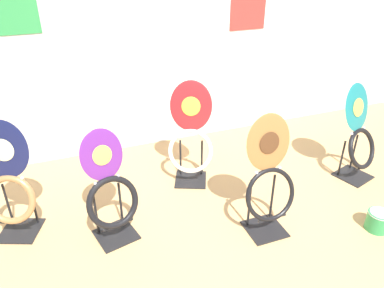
{
  "coord_description": "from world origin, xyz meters",
  "views": [
    {
      "loc": [
        -1.11,
        -1.1,
        1.95
      ],
      "look_at": [
        -0.21,
        1.28,
        0.55
      ],
      "focal_mm": 35.0,
      "sensor_mm": 36.0,
      "label": 1
    }
  ],
  "objects_px": {
    "toilet_seat_display_purple_note": "(111,194)",
    "toilet_seat_display_crimson_swirl": "(191,137)",
    "toilet_seat_display_woodgrain": "(269,180)",
    "paint_can": "(378,220)",
    "toilet_seat_display_navy_moon": "(9,189)",
    "toilet_seat_display_teal_sax": "(359,137)"
  },
  "relations": [
    {
      "from": "toilet_seat_display_teal_sax",
      "to": "toilet_seat_display_crimson_swirl",
      "type": "distance_m",
      "value": 1.5
    },
    {
      "from": "toilet_seat_display_navy_moon",
      "to": "toilet_seat_display_woodgrain",
      "type": "height_order",
      "value": "toilet_seat_display_woodgrain"
    },
    {
      "from": "toilet_seat_display_purple_note",
      "to": "toilet_seat_display_crimson_swirl",
      "type": "distance_m",
      "value": 0.94
    },
    {
      "from": "toilet_seat_display_navy_moon",
      "to": "toilet_seat_display_purple_note",
      "type": "bearing_deg",
      "value": -24.11
    },
    {
      "from": "toilet_seat_display_teal_sax",
      "to": "toilet_seat_display_purple_note",
      "type": "bearing_deg",
      "value": -179.3
    },
    {
      "from": "toilet_seat_display_purple_note",
      "to": "toilet_seat_display_crimson_swirl",
      "type": "bearing_deg",
      "value": 32.17
    },
    {
      "from": "toilet_seat_display_navy_moon",
      "to": "toilet_seat_display_purple_note",
      "type": "relative_size",
      "value": 1.06
    },
    {
      "from": "toilet_seat_display_purple_note",
      "to": "paint_can",
      "type": "height_order",
      "value": "toilet_seat_display_purple_note"
    },
    {
      "from": "toilet_seat_display_navy_moon",
      "to": "toilet_seat_display_woodgrain",
      "type": "relative_size",
      "value": 0.96
    },
    {
      "from": "toilet_seat_display_woodgrain",
      "to": "paint_can",
      "type": "relative_size",
      "value": 5.35
    },
    {
      "from": "toilet_seat_display_purple_note",
      "to": "toilet_seat_display_teal_sax",
      "type": "bearing_deg",
      "value": 0.7
    },
    {
      "from": "toilet_seat_display_woodgrain",
      "to": "toilet_seat_display_crimson_swirl",
      "type": "height_order",
      "value": "toilet_seat_display_woodgrain"
    },
    {
      "from": "toilet_seat_display_teal_sax",
      "to": "paint_can",
      "type": "height_order",
      "value": "toilet_seat_display_teal_sax"
    },
    {
      "from": "toilet_seat_display_purple_note",
      "to": "toilet_seat_display_navy_moon",
      "type": "bearing_deg",
      "value": 155.89
    },
    {
      "from": "toilet_seat_display_purple_note",
      "to": "paint_can",
      "type": "bearing_deg",
      "value": -18.85
    },
    {
      "from": "toilet_seat_display_purple_note",
      "to": "paint_can",
      "type": "xyz_separation_m",
      "value": [
        1.88,
        -0.64,
        -0.29
      ]
    },
    {
      "from": "toilet_seat_display_woodgrain",
      "to": "toilet_seat_display_crimson_swirl",
      "type": "distance_m",
      "value": 0.88
    },
    {
      "from": "toilet_seat_display_teal_sax",
      "to": "toilet_seat_display_crimson_swirl",
      "type": "xyz_separation_m",
      "value": [
        -1.42,
        0.47,
        0.03
      ]
    },
    {
      "from": "toilet_seat_display_woodgrain",
      "to": "paint_can",
      "type": "bearing_deg",
      "value": -21.14
    },
    {
      "from": "toilet_seat_display_navy_moon",
      "to": "toilet_seat_display_purple_note",
      "type": "xyz_separation_m",
      "value": [
        0.66,
        -0.3,
        -0.02
      ]
    },
    {
      "from": "toilet_seat_display_woodgrain",
      "to": "toilet_seat_display_teal_sax",
      "type": "distance_m",
      "value": 1.19
    },
    {
      "from": "toilet_seat_display_crimson_swirl",
      "to": "paint_can",
      "type": "relative_size",
      "value": 5.31
    }
  ]
}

